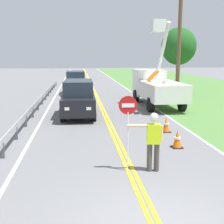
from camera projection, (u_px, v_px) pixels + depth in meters
grass_verge_right at (223, 94)px, 26.84m from camera, size 16.00×110.00×0.01m
centerline_yellow_left at (96, 96)px, 25.53m from camera, size 0.11×110.00×0.01m
centerline_yellow_right at (98, 96)px, 25.55m from camera, size 0.11×110.00×0.01m
edge_line_right at (137, 96)px, 25.95m from camera, size 0.12×110.00×0.01m
edge_line_left at (55, 97)px, 25.14m from camera, size 0.12×110.00×0.01m
flagger_worker at (153, 138)px, 8.83m from camera, size 1.08×0.31×1.83m
stop_sign_paddle at (128, 117)px, 8.72m from camera, size 0.56×0.04×2.33m
utility_bucket_truck at (156, 85)px, 20.82m from camera, size 2.67×6.85×5.92m
oncoming_suv_nearest at (79, 98)px, 17.03m from camera, size 2.00×4.64×2.10m
oncoming_suv_second at (76, 82)px, 27.06m from camera, size 1.95×4.62×2.10m
utility_pole_near at (179, 44)px, 21.22m from camera, size 1.80×0.28×8.28m
traffic_cone_lead at (177, 139)px, 11.25m from camera, size 0.40×0.40×0.70m
traffic_cone_mid at (166, 125)px, 13.57m from camera, size 0.40×0.40×0.70m
guardrail_left_shoulder at (40, 100)px, 20.09m from camera, size 0.10×32.00×0.71m
roadside_tree_verge at (179, 47)px, 25.31m from camera, size 3.00×3.00×5.90m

